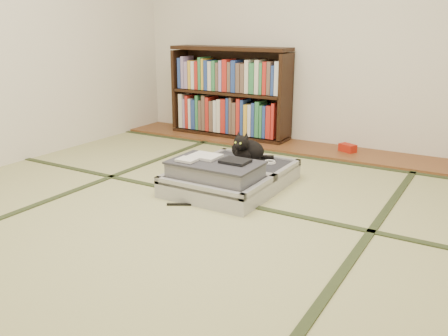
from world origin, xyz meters
The scene contains 9 objects.
floor centered at (0.00, 0.00, 0.00)m, with size 4.50×4.50×0.00m, color tan.
wood_strip centered at (0.00, 2.00, 0.01)m, with size 4.00×0.50×0.02m, color brown.
red_item centered at (0.37, 2.03, 0.06)m, with size 0.15×0.09×0.07m, color #AB1C0D.
tatami_borders centered at (0.00, 0.49, 0.00)m, with size 4.00×4.50×0.01m.
bookcase centered at (-0.90, 2.07, 0.45)m, with size 1.28×0.29×0.92m.
suitcase centered at (-0.08, 0.63, 0.10)m, with size 0.69×0.92×0.27m.
cat centered at (-0.09, 0.92, 0.22)m, with size 0.31×0.31×0.25m.
cable_coil centered at (0.09, 0.96, 0.14)m, with size 0.10×0.10×0.02m.
hanger centered at (-0.09, 0.27, 0.01)m, with size 0.40×0.29×0.01m.
Camera 1 is at (1.54, -2.17, 1.14)m, focal length 38.00 mm.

